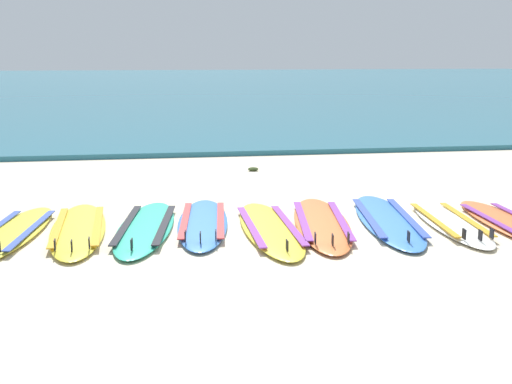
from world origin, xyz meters
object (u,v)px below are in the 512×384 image
object	(u,v)px
surfboard_0	(12,233)
surfboard_2	(146,227)
surfboard_5	(322,223)
surfboard_7	(450,222)
surfboard_8	(510,223)
surfboard_1	(78,229)
surfboard_4	(270,228)
surfboard_3	(203,222)
surfboard_6	(387,220)

from	to	relation	value
surfboard_0	surfboard_2	world-z (taller)	same
surfboard_0	surfboard_5	bearing A→B (deg)	-1.79
surfboard_2	surfboard_7	xyz separation A→B (m)	(3.58, -0.31, 0.00)
surfboard_5	surfboard_8	world-z (taller)	same
surfboard_1	surfboard_4	xyz separation A→B (m)	(2.17, -0.29, -0.00)
surfboard_3	surfboard_5	distance (m)	1.41
surfboard_5	surfboard_3	bearing A→B (deg)	170.98
surfboard_3	surfboard_4	xyz separation A→B (m)	(0.74, -0.36, -0.00)
surfboard_5	surfboard_8	distance (m)	2.22
surfboard_5	surfboard_4	bearing A→B (deg)	-168.18
surfboard_2	surfboard_8	size ratio (longest dim) A/B	1.06
surfboard_4	surfboard_5	distance (m)	0.66
surfboard_0	surfboard_4	world-z (taller)	same
surfboard_1	surfboard_2	world-z (taller)	same
surfboard_2	surfboard_8	distance (m)	4.28
surfboard_0	surfboard_3	distance (m)	2.14
surfboard_2	surfboard_8	bearing A→B (deg)	-6.37
surfboard_7	surfboard_2	bearing A→B (deg)	175.04
surfboard_6	surfboard_7	xyz separation A→B (m)	(0.70, -0.21, 0.00)
surfboard_6	surfboard_4	bearing A→B (deg)	-173.91
surfboard_1	surfboard_4	world-z (taller)	same
surfboard_6	surfboard_8	distance (m)	1.42
surfboard_2	surfboard_6	distance (m)	2.88
surfboard_5	surfboard_2	bearing A→B (deg)	176.74
surfboard_2	surfboard_4	xyz separation A→B (m)	(1.41, -0.25, -0.00)
surfboard_5	surfboard_0	bearing A→B (deg)	178.21
surfboard_4	surfboard_6	xyz separation A→B (m)	(1.47, 0.16, -0.00)
surfboard_5	surfboard_8	xyz separation A→B (m)	(2.19, -0.36, -0.00)
surfboard_0	surfboard_5	distance (m)	3.53
surfboard_1	surfboard_2	bearing A→B (deg)	-2.86
surfboard_0	surfboard_8	bearing A→B (deg)	-4.67
surfboard_4	surfboard_6	size ratio (longest dim) A/B	0.93
surfboard_7	surfboard_6	bearing A→B (deg)	162.90
surfboard_4	surfboard_8	world-z (taller)	same
surfboard_5	surfboard_7	bearing A→B (deg)	-7.24
surfboard_6	surfboard_1	bearing A→B (deg)	177.89
surfboard_5	surfboard_6	xyz separation A→B (m)	(0.82, 0.02, -0.00)
surfboard_0	surfboard_3	world-z (taller)	same
surfboard_4	surfboard_8	xyz separation A→B (m)	(2.84, -0.22, 0.00)
surfboard_0	surfboard_8	size ratio (longest dim) A/B	1.02
surfboard_1	surfboard_4	size ratio (longest dim) A/B	1.00
surfboard_6	surfboard_7	size ratio (longest dim) A/B	1.18
surfboard_3	surfboard_6	distance (m)	2.22
surfboard_0	surfboard_4	distance (m)	2.89
surfboard_3	surfboard_6	bearing A→B (deg)	-5.15
surfboard_2	surfboard_7	world-z (taller)	same
surfboard_2	surfboard_5	bearing A→B (deg)	-3.26
surfboard_6	surfboard_8	bearing A→B (deg)	-15.45
surfboard_1	surfboard_5	size ratio (longest dim) A/B	0.95
surfboard_1	surfboard_7	distance (m)	4.35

